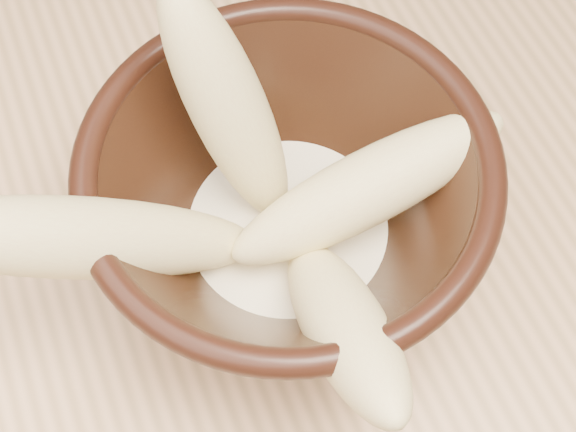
# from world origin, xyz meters

# --- Properties ---
(table) EXTENTS (1.20, 0.80, 0.75)m
(table) POSITION_xyz_m (0.00, 0.00, 0.67)
(table) COLOR #E2AD7C
(table) RESTS_ON ground
(bowl) EXTENTS (0.22, 0.22, 0.12)m
(bowl) POSITION_xyz_m (-0.20, -0.12, 0.82)
(bowl) COLOR black
(bowl) RESTS_ON table
(milk_puddle) EXTENTS (0.12, 0.12, 0.02)m
(milk_puddle) POSITION_xyz_m (-0.20, -0.12, 0.79)
(milk_puddle) COLOR #F9EDC9
(milk_puddle) RESTS_ON bowl
(banana_upright) EXTENTS (0.08, 0.11, 0.16)m
(banana_upright) POSITION_xyz_m (-0.22, -0.08, 0.87)
(banana_upright) COLOR #DBC181
(banana_upright) RESTS_ON bowl
(banana_left) EXTENTS (0.19, 0.05, 0.16)m
(banana_left) POSITION_xyz_m (-0.30, -0.12, 0.86)
(banana_left) COLOR #DBC181
(banana_left) RESTS_ON bowl
(banana_across) EXTENTS (0.17, 0.05, 0.08)m
(banana_across) POSITION_xyz_m (-0.16, -0.13, 0.84)
(banana_across) COLOR #DBC181
(banana_across) RESTS_ON bowl
(banana_front) EXTENTS (0.05, 0.15, 0.12)m
(banana_front) POSITION_xyz_m (-0.20, -0.20, 0.84)
(banana_front) COLOR #DBC181
(banana_front) RESTS_ON bowl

